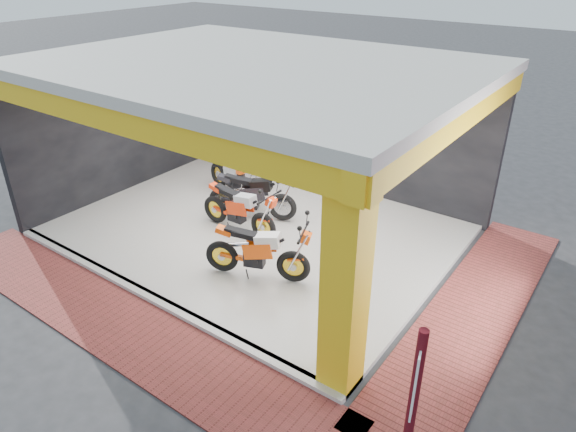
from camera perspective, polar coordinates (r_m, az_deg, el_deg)
name	(u,v)px	position (r m, az deg, el deg)	size (l,w,h in m)	color
ground	(192,273)	(10.13, -10.63, -6.27)	(80.00, 80.00, 0.00)	#2D2D30
showroom_floor	(257,230)	(11.33, -3.48, -1.56)	(8.00, 6.00, 0.10)	white
showroom_ceiling	(252,66)	(10.09, -4.07, 16.31)	(8.40, 6.40, 0.20)	beige
back_wall	(333,121)	(13.01, 5.05, 10.47)	(8.20, 0.20, 3.50)	black
left_wall	(126,122)	(13.47, -17.61, 9.88)	(0.20, 6.20, 3.50)	black
corner_column	(346,283)	(6.70, 6.44, -7.36)	(0.50, 0.50, 3.50)	yellow
header_beam_front	(124,120)	(8.15, -17.72, 10.16)	(8.40, 0.30, 0.40)	yellow
header_beam_right	(457,118)	(8.27, 18.30, 10.32)	(0.30, 6.40, 0.40)	yellow
floor_kerb	(151,297)	(9.57, -15.03, -8.69)	(8.00, 0.20, 0.10)	white
paver_front	(115,322)	(9.25, -18.71, -11.04)	(9.00, 1.40, 0.03)	maroon
paver_right	(474,311)	(9.55, 19.93, -9.92)	(1.40, 7.00, 0.03)	maroon
signpost	(410,418)	(5.69, 13.45, -21.02)	(0.11, 0.34, 2.51)	#560D14
moto_hero	(293,252)	(9.19, 0.60, -4.01)	(2.13, 0.79, 1.30)	#FF520A
moto_row_a	(263,214)	(10.52, -2.78, 0.27)	(2.09, 0.77, 1.28)	red
moto_row_b	(282,194)	(11.28, -0.62, 2.42)	(2.17, 0.80, 1.33)	black
moto_row_c	(250,181)	(11.99, -4.22, 3.95)	(2.19, 0.81, 1.34)	#AFB2B7
moto_row_d	(237,142)	(14.37, -5.74, 8.19)	(2.34, 0.87, 1.43)	red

